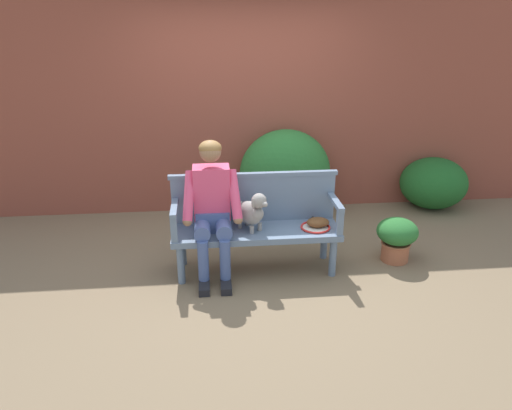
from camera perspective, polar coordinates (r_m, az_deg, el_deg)
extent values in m
plane|color=#7A664C|center=(4.92, 0.00, -7.51)|extent=(40.00, 40.00, 0.00)
cube|color=brown|center=(6.18, -1.68, 11.35)|extent=(8.00, 0.30, 2.58)
ellipsoid|color=#286B2D|center=(6.03, 3.40, 3.72)|extent=(1.12, 0.78, 1.09)
ellipsoid|color=#1E5B23|center=(6.72, 19.98, 2.42)|extent=(0.86, 0.80, 0.66)
cube|color=slate|center=(4.73, 0.00, -3.15)|extent=(1.61, 0.49, 0.06)
cylinder|color=slate|center=(4.66, -8.74, -6.90)|extent=(0.07, 0.07, 0.38)
cylinder|color=slate|center=(4.79, 8.93, -6.08)|extent=(0.07, 0.07, 0.38)
cylinder|color=slate|center=(4.98, -8.56, -4.88)|extent=(0.07, 0.07, 0.38)
cylinder|color=slate|center=(5.11, 7.93, -4.17)|extent=(0.07, 0.07, 0.38)
cube|color=slate|center=(4.83, -0.25, 0.72)|extent=(1.61, 0.05, 0.46)
cube|color=slate|center=(4.74, -0.26, 3.54)|extent=(1.65, 0.06, 0.04)
cube|color=slate|center=(4.48, -9.53, -2.87)|extent=(0.06, 0.06, 0.24)
cube|color=slate|center=(4.61, -9.50, -0.23)|extent=(0.06, 0.49, 0.04)
cube|color=slate|center=(4.62, 9.74, -2.09)|extent=(0.06, 0.06, 0.24)
cube|color=slate|center=(4.75, 9.22, 0.45)|extent=(0.06, 0.49, 0.04)
cube|color=black|center=(4.58, -6.04, -9.48)|extent=(0.10, 0.24, 0.07)
cylinder|color=#475B93|center=(4.54, -6.16, -6.47)|extent=(0.10, 0.10, 0.39)
cylinder|color=#475B93|center=(4.57, -6.28, -2.71)|extent=(0.15, 0.31, 0.15)
cube|color=black|center=(4.59, -3.51, -9.39)|extent=(0.10, 0.24, 0.07)
cylinder|color=#475B93|center=(4.54, -3.62, -6.38)|extent=(0.10, 0.10, 0.39)
cylinder|color=#475B93|center=(4.57, -3.78, -2.62)|extent=(0.15, 0.31, 0.15)
cube|color=#475B93|center=(4.70, -5.07, -1.66)|extent=(0.32, 0.24, 0.20)
cube|color=#E04770|center=(4.63, -5.18, 1.40)|extent=(0.34, 0.22, 0.52)
cylinder|color=#E04770|center=(4.51, -7.83, 1.02)|extent=(0.14, 0.33, 0.45)
sphere|color=#936B4C|center=(4.48, -8.00, -1.91)|extent=(0.09, 0.09, 0.09)
cylinder|color=#E04770|center=(4.52, -2.50, 1.22)|extent=(0.14, 0.33, 0.45)
sphere|color=#936B4C|center=(4.48, -2.12, -1.69)|extent=(0.09, 0.09, 0.09)
sphere|color=#936B4C|center=(4.48, -5.35, 6.23)|extent=(0.20, 0.20, 0.20)
ellipsoid|color=olive|center=(4.48, -5.37, 6.63)|extent=(0.21, 0.21, 0.14)
cylinder|color=gray|center=(4.61, -0.49, -2.90)|extent=(0.04, 0.04, 0.08)
cylinder|color=gray|center=(4.68, 0.44, -2.54)|extent=(0.04, 0.04, 0.08)
cylinder|color=gray|center=(4.73, -1.91, -2.28)|extent=(0.04, 0.04, 0.08)
cylinder|color=gray|center=(4.79, -0.98, -1.93)|extent=(0.04, 0.04, 0.08)
ellipsoid|color=gray|center=(4.65, -0.75, -0.89)|extent=(0.32, 0.34, 0.23)
sphere|color=gray|center=(4.58, 0.10, -1.02)|extent=(0.13, 0.13, 0.13)
sphere|color=gray|center=(4.51, 0.35, 0.49)|extent=(0.14, 0.14, 0.14)
ellipsoid|color=gray|center=(4.47, 0.92, 0.11)|extent=(0.10, 0.10, 0.05)
ellipsoid|color=gray|center=(4.48, -0.29, 0.21)|extent=(0.05, 0.05, 0.10)
ellipsoid|color=gray|center=(4.55, 0.81, 0.60)|extent=(0.05, 0.05, 0.10)
sphere|color=gray|center=(4.72, -1.87, 0.07)|extent=(0.07, 0.07, 0.07)
torus|color=red|center=(4.77, 6.93, -2.57)|extent=(0.32, 0.32, 0.02)
cylinder|color=silver|center=(4.77, 6.93, -2.65)|extent=(0.25, 0.25, 0.00)
cube|color=red|center=(4.92, 6.71, -1.74)|extent=(0.04, 0.07, 0.02)
cylinder|color=black|center=(5.05, 6.53, -1.11)|extent=(0.05, 0.22, 0.03)
ellipsoid|color=brown|center=(4.79, 7.23, -2.02)|extent=(0.22, 0.17, 0.09)
cylinder|color=#A85B3D|center=(5.25, 15.89, -5.24)|extent=(0.28, 0.28, 0.19)
torus|color=#A85B3D|center=(5.21, 16.00, -4.30)|extent=(0.30, 0.30, 0.02)
ellipsoid|color=#286B2D|center=(5.15, 16.15, -2.96)|extent=(0.42, 0.42, 0.27)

